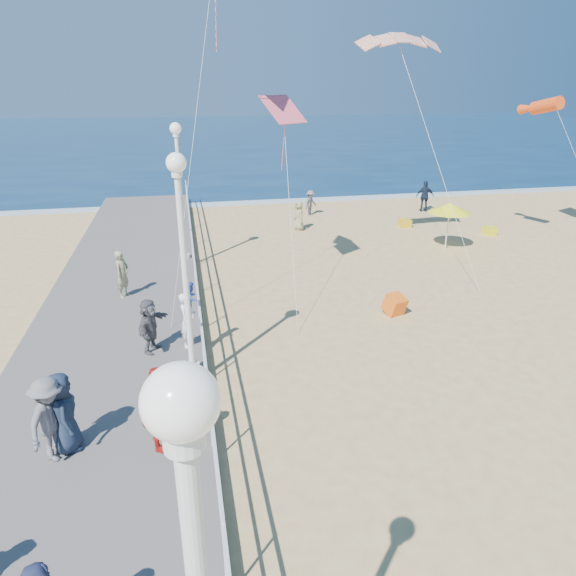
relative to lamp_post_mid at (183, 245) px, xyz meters
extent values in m
plane|color=tan|center=(5.35, 0.00, -3.66)|extent=(160.00, 160.00, 0.00)
cube|color=#0B2647|center=(5.35, 65.00, -3.65)|extent=(160.00, 90.00, 0.05)
cube|color=white|center=(5.35, 20.50, -3.63)|extent=(160.00, 1.20, 0.04)
cube|color=slate|center=(-2.15, 0.00, -3.46)|extent=(5.00, 44.00, 0.40)
cube|color=white|center=(0.30, 0.00, -2.21)|extent=(0.05, 42.00, 0.06)
cube|color=white|center=(0.30, 0.00, -2.71)|extent=(0.05, 42.00, 0.04)
sphere|color=white|center=(0.00, -9.00, 1.84)|extent=(0.44, 0.44, 0.44)
cylinder|color=white|center=(0.00, 0.00, -3.16)|extent=(0.36, 0.36, 0.20)
cylinder|color=white|center=(0.00, 0.00, -0.81)|extent=(0.14, 0.14, 4.70)
sphere|color=white|center=(0.00, 0.00, 1.84)|extent=(0.44, 0.44, 0.44)
cylinder|color=white|center=(0.00, 9.00, -3.16)|extent=(0.36, 0.36, 0.20)
cylinder|color=white|center=(0.00, 9.00, -0.81)|extent=(0.14, 0.14, 4.70)
sphere|color=white|center=(0.00, 9.00, 1.84)|extent=(0.44, 0.44, 0.44)
imported|color=white|center=(-0.05, 1.34, -2.49)|extent=(0.54, 0.65, 1.53)
imported|color=blue|center=(0.10, 1.49, -1.94)|extent=(0.50, 0.56, 0.94)
imported|color=slate|center=(-2.64, -2.70, -2.40)|extent=(1.06, 1.28, 1.73)
imported|color=red|center=(-0.66, -2.86, -2.36)|extent=(0.88, 1.14, 1.80)
imported|color=#192538|center=(-2.46, -2.50, -2.43)|extent=(0.70, 0.91, 1.67)
imported|color=#504F54|center=(-1.02, 1.25, -2.52)|extent=(0.99, 1.43, 1.48)
imported|color=#939165|center=(-2.07, 5.32, -2.47)|extent=(0.61, 0.69, 1.59)
imported|color=#5E5D63|center=(7.17, 16.64, -2.94)|extent=(1.06, 1.00, 1.44)
imported|color=#182235|center=(13.96, 16.22, -2.77)|extent=(1.12, 0.67, 1.78)
imported|color=#979368|center=(5.83, 13.68, -2.90)|extent=(0.61, 0.82, 1.52)
cube|color=red|center=(6.59, 2.89, -3.36)|extent=(0.75, 0.85, 0.74)
cylinder|color=white|center=(11.66, 9.15, -2.76)|extent=(0.05, 0.05, 1.80)
cone|color=yellow|center=(11.66, 9.15, -1.75)|extent=(1.90, 1.90, 0.45)
cube|color=gold|center=(11.44, 13.16, -3.46)|extent=(0.55, 0.55, 0.40)
cube|color=yellow|center=(14.96, 10.90, -3.46)|extent=(0.55, 0.55, 0.40)
cylinder|color=#F94A14|center=(15.52, 9.02, 2.51)|extent=(0.96, 2.40, 1.02)
cube|color=#F85B6C|center=(3.54, 6.13, 2.61)|extent=(1.65, 1.57, 0.87)
camera|label=1|loc=(0.10, -11.39, 3.43)|focal=32.00mm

